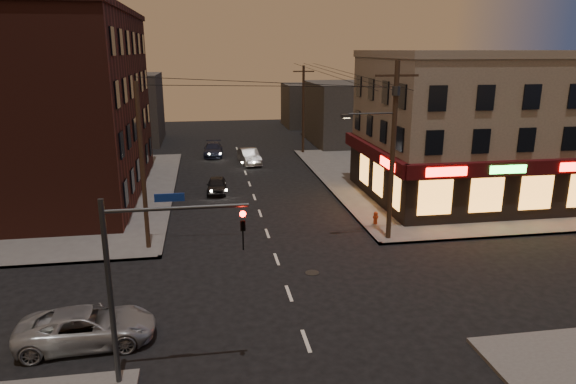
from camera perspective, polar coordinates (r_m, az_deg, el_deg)
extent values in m
plane|color=black|center=(23.72, 0.10, -11.21)|extent=(120.00, 120.00, 0.00)
cube|color=#514F4C|center=(46.53, 18.49, 1.54)|extent=(24.00, 28.00, 0.15)
cube|color=#514F4C|center=(43.77, -28.34, -0.39)|extent=(24.00, 28.00, 0.15)
cube|color=gray|center=(39.91, 20.16, 6.62)|extent=(15.00, 12.00, 10.00)
cube|color=gray|center=(39.53, 20.88, 14.15)|extent=(15.20, 12.20, 0.50)
cube|color=black|center=(35.58, 24.26, -0.24)|extent=(15.12, 0.25, 3.40)
cube|color=black|center=(37.49, 9.69, 1.68)|extent=(0.25, 12.12, 3.40)
cube|color=#3A090B|center=(34.93, 24.85, 2.47)|extent=(15.60, 0.50, 0.90)
cube|color=#3A090B|center=(37.01, 9.37, 4.37)|extent=(0.50, 12.60, 0.90)
cube|color=#FF140C|center=(32.05, 17.21, 2.16)|extent=(2.60, 0.06, 0.55)
cube|color=#26FF3F|center=(34.01, 23.28, 2.33)|extent=(2.40, 0.06, 0.50)
cube|color=#FF140C|center=(33.42, 10.98, 3.10)|extent=(0.06, 2.60, 0.55)
cube|color=orange|center=(35.11, 23.59, -0.19)|extent=(12.40, 0.08, 2.20)
cube|color=orange|center=(36.50, 9.97, 1.46)|extent=(0.08, 8.40, 2.20)
cube|color=#411B14|center=(41.60, -24.91, 8.55)|extent=(12.00, 20.00, 13.00)
cube|color=#3F3D3A|center=(61.85, 7.27, 8.73)|extent=(10.00, 12.00, 7.00)
cube|color=#3F3D3A|center=(63.97, -18.01, 8.78)|extent=(9.00, 10.00, 8.00)
cube|color=#3F3D3A|center=(74.92, 2.73, 9.62)|extent=(8.00, 8.00, 6.00)
cylinder|color=#382619|center=(29.13, 11.55, 4.28)|extent=(0.28, 0.28, 10.00)
cube|color=#382619|center=(28.64, 12.02, 12.55)|extent=(2.40, 0.12, 0.12)
cylinder|color=#333538|center=(28.68, 11.92, 10.95)|extent=(0.44, 0.44, 0.50)
cylinder|color=#333538|center=(28.36, 9.31, 8.59)|extent=(2.60, 0.10, 0.10)
cube|color=#333538|center=(27.96, 6.55, 8.39)|extent=(0.60, 0.25, 0.18)
cube|color=#FFD88C|center=(27.98, 6.54, 8.19)|extent=(0.35, 0.15, 0.04)
cylinder|color=#382619|center=(54.23, 1.71, 9.13)|extent=(0.26, 0.26, 9.00)
cylinder|color=#382619|center=(28.26, -15.86, 2.62)|extent=(0.24, 0.24, 9.00)
cylinder|color=#333538|center=(17.32, -19.12, -10.95)|extent=(0.18, 0.18, 6.40)
cylinder|color=#333538|center=(16.03, -12.25, -1.78)|extent=(4.40, 0.12, 0.12)
imported|color=black|center=(16.19, -5.06, -3.16)|extent=(0.16, 0.20, 1.00)
sphere|color=#FF0C05|center=(16.00, -5.05, -2.45)|extent=(0.20, 0.20, 0.20)
cube|color=navy|center=(15.94, -13.04, -0.60)|extent=(0.90, 0.05, 0.25)
imported|color=gray|center=(21.16, -21.41, -13.79)|extent=(5.10, 2.57, 1.38)
imported|color=black|center=(39.88, -7.94, 0.75)|extent=(1.66, 3.66, 1.22)
imported|color=slate|center=(49.75, -4.33, 3.95)|extent=(2.16, 4.66, 1.48)
imported|color=#171C2F|center=(54.09, -8.31, 4.70)|extent=(2.11, 4.73, 1.35)
cylinder|color=#9A2B0E|center=(32.55, 9.70, -2.97)|extent=(0.30, 0.30, 0.65)
sphere|color=#9A2B0E|center=(32.44, 9.72, -2.37)|extent=(0.26, 0.26, 0.26)
cylinder|color=#9A2B0E|center=(32.51, 9.71, -2.75)|extent=(0.37, 0.23, 0.13)
cylinder|color=#9A2B0E|center=(32.51, 9.71, -2.75)|extent=(0.23, 0.37, 0.13)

